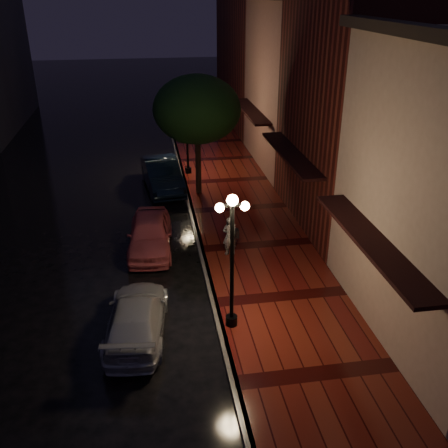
{
  "coord_description": "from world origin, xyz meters",
  "views": [
    {
      "loc": [
        -1.87,
        -17.33,
        9.57
      ],
      "look_at": [
        0.85,
        -0.46,
        1.4
      ],
      "focal_mm": 40.0,
      "sensor_mm": 36.0,
      "label": 1
    }
  ],
  "objects_px": {
    "street_tree": "(197,111)",
    "woman_with_umbrella": "(230,220)",
    "streetlamp_near": "(232,255)",
    "navy_car": "(162,175)",
    "pink_car": "(150,234)",
    "silver_car": "(137,317)",
    "parking_meter": "(228,234)",
    "streetlamp_far": "(187,130)"
  },
  "relations": [
    {
      "from": "street_tree",
      "to": "silver_car",
      "type": "distance_m",
      "value": 11.82
    },
    {
      "from": "street_tree",
      "to": "woman_with_umbrella",
      "type": "distance_m",
      "value": 7.08
    },
    {
      "from": "silver_car",
      "to": "woman_with_umbrella",
      "type": "distance_m",
      "value": 5.64
    },
    {
      "from": "streetlamp_near",
      "to": "parking_meter",
      "type": "relative_size",
      "value": 3.05
    },
    {
      "from": "streetlamp_near",
      "to": "parking_meter",
      "type": "distance_m",
      "value": 4.73
    },
    {
      "from": "silver_car",
      "to": "parking_meter",
      "type": "relative_size",
      "value": 3.0
    },
    {
      "from": "street_tree",
      "to": "pink_car",
      "type": "distance_m",
      "value": 6.98
    },
    {
      "from": "navy_car",
      "to": "silver_car",
      "type": "bearing_deg",
      "value": -103.23
    },
    {
      "from": "streetlamp_far",
      "to": "navy_car",
      "type": "distance_m",
      "value": 3.0
    },
    {
      "from": "streetlamp_near",
      "to": "silver_car",
      "type": "xyz_separation_m",
      "value": [
        -2.86,
        0.18,
        -1.98
      ]
    },
    {
      "from": "street_tree",
      "to": "woman_with_umbrella",
      "type": "bearing_deg",
      "value": -86.09
    },
    {
      "from": "streetlamp_far",
      "to": "woman_with_umbrella",
      "type": "height_order",
      "value": "streetlamp_far"
    },
    {
      "from": "streetlamp_near",
      "to": "pink_car",
      "type": "xyz_separation_m",
      "value": [
        -2.31,
        5.55,
        -1.89
      ]
    },
    {
      "from": "streetlamp_far",
      "to": "silver_car",
      "type": "bearing_deg",
      "value": -101.68
    },
    {
      "from": "street_tree",
      "to": "parking_meter",
      "type": "distance_m",
      "value": 7.35
    },
    {
      "from": "streetlamp_far",
      "to": "navy_car",
      "type": "bearing_deg",
      "value": -128.97
    },
    {
      "from": "street_tree",
      "to": "pink_car",
      "type": "height_order",
      "value": "street_tree"
    },
    {
      "from": "woman_with_umbrella",
      "to": "streetlamp_near",
      "type": "bearing_deg",
      "value": 72.21
    },
    {
      "from": "streetlamp_near",
      "to": "streetlamp_far",
      "type": "bearing_deg",
      "value": 90.0
    },
    {
      "from": "streetlamp_near",
      "to": "parking_meter",
      "type": "bearing_deg",
      "value": 81.62
    },
    {
      "from": "navy_car",
      "to": "woman_with_umbrella",
      "type": "bearing_deg",
      "value": -80.79
    },
    {
      "from": "streetlamp_near",
      "to": "navy_car",
      "type": "relative_size",
      "value": 0.9
    },
    {
      "from": "woman_with_umbrella",
      "to": "street_tree",
      "type": "bearing_deg",
      "value": -94.81
    },
    {
      "from": "navy_car",
      "to": "parking_meter",
      "type": "relative_size",
      "value": 3.39
    },
    {
      "from": "pink_car",
      "to": "parking_meter",
      "type": "distance_m",
      "value": 3.19
    },
    {
      "from": "pink_car",
      "to": "silver_car",
      "type": "bearing_deg",
      "value": -91.97
    },
    {
      "from": "pink_car",
      "to": "silver_car",
      "type": "relative_size",
      "value": 0.98
    },
    {
      "from": "silver_car",
      "to": "parking_meter",
      "type": "bearing_deg",
      "value": -123.4
    },
    {
      "from": "woman_with_umbrella",
      "to": "parking_meter",
      "type": "bearing_deg",
      "value": 5.48
    },
    {
      "from": "streetlamp_far",
      "to": "street_tree",
      "type": "relative_size",
      "value": 0.74
    },
    {
      "from": "streetlamp_far",
      "to": "woman_with_umbrella",
      "type": "bearing_deg",
      "value": -85.78
    },
    {
      "from": "pink_car",
      "to": "parking_meter",
      "type": "xyz_separation_m",
      "value": [
        2.96,
        -1.14,
        0.3
      ]
    },
    {
      "from": "pink_car",
      "to": "woman_with_umbrella",
      "type": "distance_m",
      "value": 3.35
    },
    {
      "from": "streetlamp_far",
      "to": "woman_with_umbrella",
      "type": "distance_m",
      "value": 9.65
    },
    {
      "from": "silver_car",
      "to": "woman_with_umbrella",
      "type": "height_order",
      "value": "woman_with_umbrella"
    },
    {
      "from": "streetlamp_near",
      "to": "woman_with_umbrella",
      "type": "bearing_deg",
      "value": 80.92
    },
    {
      "from": "streetlamp_far",
      "to": "parking_meter",
      "type": "relative_size",
      "value": 3.05
    },
    {
      "from": "streetlamp_near",
      "to": "navy_car",
      "type": "height_order",
      "value": "streetlamp_near"
    },
    {
      "from": "streetlamp_far",
      "to": "woman_with_umbrella",
      "type": "xyz_separation_m",
      "value": [
        0.71,
        -9.57,
        -0.98
      ]
    },
    {
      "from": "pink_car",
      "to": "navy_car",
      "type": "xyz_separation_m",
      "value": [
        0.81,
        6.59,
        0.08
      ]
    },
    {
      "from": "woman_with_umbrella",
      "to": "parking_meter",
      "type": "distance_m",
      "value": 0.62
    },
    {
      "from": "silver_car",
      "to": "woman_with_umbrella",
      "type": "bearing_deg",
      "value": -123.76
    }
  ]
}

